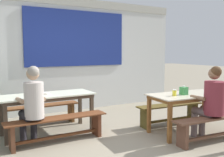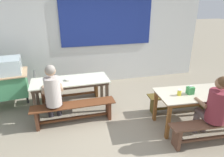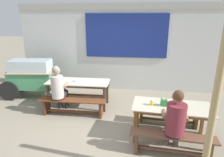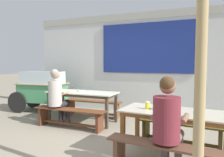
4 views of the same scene
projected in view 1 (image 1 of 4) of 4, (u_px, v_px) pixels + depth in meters
name	position (u px, v px, depth m)	size (l,w,h in m)	color
ground_plane	(118.00, 142.00, 4.22)	(40.00, 40.00, 0.00)	gray
backdrop_wall	(65.00, 52.00, 6.27)	(6.45, 0.23, 2.80)	silver
dining_table_far	(47.00, 98.00, 4.59)	(1.68, 0.69, 0.72)	silver
dining_table_near	(189.00, 98.00, 4.64)	(1.57, 0.84, 0.72)	beige
bench_far_back	(40.00, 112.00, 5.10)	(1.57, 0.30, 0.42)	brown
bench_far_front	(58.00, 126.00, 4.16)	(1.68, 0.33, 0.42)	#5D311A
bench_near_back	(170.00, 111.00, 5.18)	(1.47, 0.42, 0.42)	#504018
bench_near_front	(212.00, 125.00, 4.19)	(1.50, 0.38, 0.42)	brown
person_near_front	(211.00, 99.00, 4.21)	(0.47, 0.56, 1.26)	#6D5C5E
person_left_back_turned	(33.00, 102.00, 3.99)	(0.43, 0.57, 1.28)	#28252B
tissue_box	(184.00, 91.00, 4.54)	(0.12, 0.10, 0.16)	#348746
condiment_jar	(174.00, 93.00, 4.42)	(0.07, 0.07, 0.11)	yellow
soup_bowl	(45.00, 93.00, 4.56)	(0.16, 0.16, 0.04)	silver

